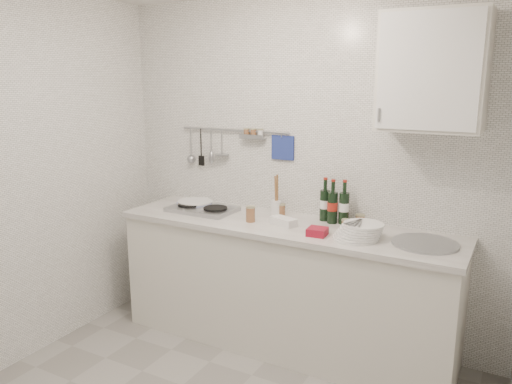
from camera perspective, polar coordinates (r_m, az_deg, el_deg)
back_wall at (r=3.70m, az=5.38°, el=2.48°), size 3.00×0.02×2.50m
counter at (r=3.67m, az=3.31°, el=-10.91°), size 2.44×0.64×0.96m
wall_rail at (r=3.91m, az=-2.83°, el=5.69°), size 0.98×0.09×0.34m
wall_cabinet at (r=3.21m, az=19.60°, el=12.82°), size 0.60×0.38×0.70m
plate_stack_hob at (r=3.97m, az=-7.12°, el=-1.34°), size 0.30×0.29×0.05m
plate_stack_sink at (r=3.22m, az=11.72°, el=-4.41°), size 0.31×0.30×0.11m
wine_bottles at (r=3.53m, az=8.88°, el=-1.02°), size 0.22×0.11×0.31m
butter_dish at (r=3.45m, az=3.16°, el=-3.39°), size 0.20×0.14×0.05m
strawberry_punnet at (r=3.25m, az=7.02°, el=-4.52°), size 0.13×0.13×0.05m
utensil_crock at (r=3.67m, az=2.30°, el=-1.63°), size 0.08×0.08×0.32m
jar_a at (r=3.68m, az=2.91°, el=-2.06°), size 0.06×0.06×0.09m
jar_b at (r=3.54m, az=11.81°, el=-3.08°), size 0.07×0.07×0.07m
jar_c at (r=3.40m, az=10.23°, el=-3.67°), size 0.06×0.06×0.07m
jar_d at (r=3.53m, az=-0.63°, el=-2.52°), size 0.07×0.07×0.11m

